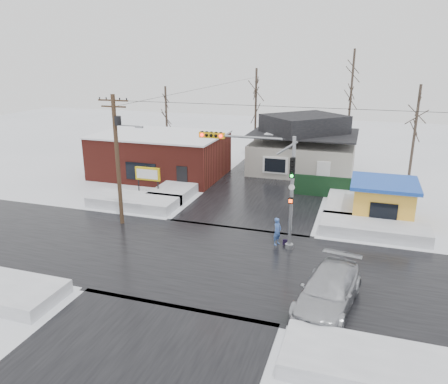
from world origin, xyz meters
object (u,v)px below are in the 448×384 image
(utility_pole, at_px, (118,153))
(car, at_px, (328,291))
(marquee_sign, at_px, (148,175))
(pedestrian, at_px, (277,232))
(traffic_signal, at_px, (266,176))
(kiosk, at_px, (383,200))

(utility_pole, distance_m, car, 16.67)
(marquee_sign, relative_size, pedestrian, 1.44)
(traffic_signal, height_order, utility_pole, utility_pole)
(kiosk, bearing_deg, car, -101.58)
(utility_pole, height_order, kiosk, utility_pole)
(utility_pole, bearing_deg, car, -23.38)
(pedestrian, bearing_deg, marquee_sign, 85.75)
(utility_pole, distance_m, marquee_sign, 6.87)
(marquee_sign, xyz_separation_m, kiosk, (18.50, 0.50, -0.46))
(kiosk, distance_m, pedestrian, 9.21)
(pedestrian, bearing_deg, kiosk, -20.96)
(marquee_sign, xyz_separation_m, car, (15.86, -12.39, -1.07))
(marquee_sign, height_order, car, marquee_sign)
(utility_pole, height_order, car, utility_pole)
(kiosk, relative_size, pedestrian, 2.60)
(marquee_sign, distance_m, pedestrian, 13.68)
(kiosk, xyz_separation_m, pedestrian, (-6.33, -6.66, -0.58))
(marquee_sign, relative_size, kiosk, 0.55)
(utility_pole, xyz_separation_m, car, (14.79, -6.39, -4.26))
(pedestrian, xyz_separation_m, car, (3.69, -6.23, -0.03))
(kiosk, height_order, pedestrian, kiosk)
(marquee_sign, distance_m, car, 20.15)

